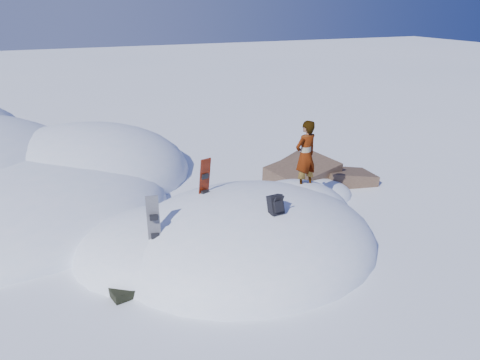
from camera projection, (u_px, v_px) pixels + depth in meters
name	position (u px, v px, depth m)	size (l,w,h in m)	color
ground	(248.00, 247.00, 12.38)	(120.00, 120.00, 0.00)	white
snow_mound	(239.00, 244.00, 12.53)	(8.00, 6.00, 3.00)	white
rock_outcrop	(310.00, 187.00, 16.32)	(4.68, 4.41, 1.68)	brown
snowboard_red	(204.00, 186.00, 12.26)	(0.37, 0.35, 1.60)	#AC2609
snowboard_dark	(154.00, 228.00, 10.77)	(0.33, 0.32, 1.55)	black
backpack	(276.00, 205.00, 11.03)	(0.36, 0.43, 0.55)	black
gear_pile	(130.00, 288.00, 10.39)	(0.97, 0.75, 0.25)	black
person	(306.00, 155.00, 13.11)	(0.73, 0.48, 2.01)	slate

